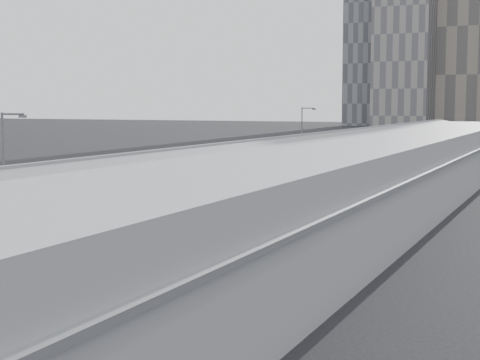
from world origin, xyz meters
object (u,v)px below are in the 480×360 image
Objects in this scene: bus_4 at (231,197)px; bus_6 at (331,172)px; bus_3 at (159,221)px; bus_7 at (364,162)px; shipping_container at (320,162)px; street_lamp_near at (6,173)px; bus_5 at (292,180)px; bus_8 at (389,157)px; street_lamp_far at (303,137)px; suv at (369,154)px; bus_2 at (27,256)px.

bus_4 is 28.28m from bus_6.
bus_3 is 56.35m from bus_7.
bus_3 is at bearing -58.04° from shipping_container.
bus_6 is at bearing 82.36° from street_lamp_near.
bus_5 is 27.94m from bus_7.
bus_8 is (0.16, 30.03, -0.05)m from bus_6.
street_lamp_far reaches higher than bus_5.
bus_5 reaches higher than suv.
bus_5 is 43.07m from bus_8.
bus_8 is 1.96× the size of suv.
shipping_container is (-7.66, 72.64, -0.40)m from bus_2.
bus_8 is (0.31, 43.06, -0.25)m from bus_5.
bus_2 is 13.77m from bus_3.
bus_2 is 26.95m from bus_4.
bus_6 is 44.25m from suv.
bus_7 is (-0.37, 70.12, 0.02)m from bus_2.
bus_2 reaches higher than shipping_container.
bus_5 reaches higher than shipping_container.
bus_6 is at bearing 85.61° from bus_5.
street_lamp_far reaches higher than bus_6.
street_lamp_far is at bearing 90.04° from street_lamp_near.
bus_6 is at bearing -61.35° from suv.
suv is (-7.15, 98.96, -0.77)m from bus_2.
bus_3 is 2.11× the size of shipping_container.
street_lamp_far is 35.80m from suv.
bus_7 is 1.46× the size of street_lamp_near.
bus_2 is 99.22m from suv.
bus_2 is 10.11m from street_lamp_near.
bus_4 is 1.01× the size of bus_7.
bus_4 reaches higher than bus_2.
street_lamp_near is 0.99× the size of street_lamp_far.
bus_5 is 1.51× the size of street_lamp_far.
suv is at bearing 107.47° from bus_7.
street_lamp_far is at bearing -105.54° from bus_8.
bus_4 is at bearing -88.59° from bus_8.
street_lamp_near is at bearing -64.91° from shipping_container.
street_lamp_far is (-6.77, -21.81, 3.90)m from bus_8.
bus_7 is (0.22, 27.94, -0.08)m from bus_5.
street_lamp_far reaches higher than street_lamp_near.
street_lamp_far reaches higher than shipping_container.
bus_7 is at bearing -56.84° from suv.
bus_4 is 58.31m from bus_8.
bus_2 is at bearing -41.83° from street_lamp_near.
bus_4 is 0.96× the size of bus_5.
bus_3 is at bearing -65.25° from suv.
shipping_container is (-7.22, 17.42, -0.30)m from bus_6.
bus_2 is 0.98× the size of bus_4.
street_lamp_near reaches higher than bus_2.
bus_6 is 18.85m from shipping_container.
bus_6 is (0.15, 28.28, -0.14)m from bus_4.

